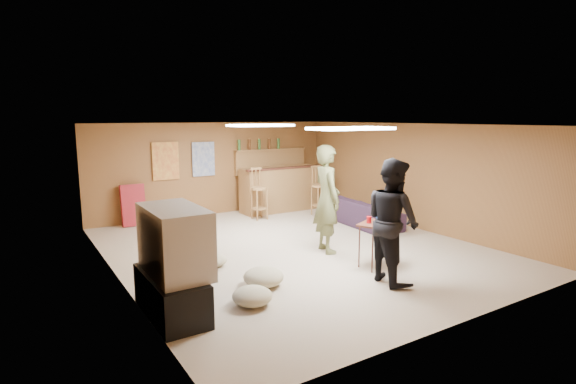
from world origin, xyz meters
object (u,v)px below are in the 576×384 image
person_black (392,221)px  tv_body (175,241)px  tray_table (375,245)px  sofa (363,212)px  person_olive (327,199)px  bar_counter (280,189)px

person_black → tv_body: bearing=87.5°
tray_table → sofa: bearing=52.0°
person_olive → tray_table: person_olive is taller
person_olive → sofa: person_olive is taller
sofa → tray_table: size_ratio=2.68×
bar_counter → tray_table: (-0.99, -4.49, -0.19)m
bar_counter → tray_table: bearing=-102.4°
sofa → tray_table: bearing=146.5°
person_black → tray_table: (0.21, 0.54, -0.53)m
tv_body → person_olive: (3.05, 1.06, 0.03)m
person_olive → person_black: bearing=-171.2°
person_olive → sofa: (1.86, 1.13, -0.65)m
tv_body → person_black: person_black is taller
sofa → person_olive: bearing=125.7°
tv_body → bar_counter: tv_body is taller
tv_body → bar_counter: 6.09m
person_olive → sofa: 2.27m
person_olive → sofa: bearing=-46.6°
bar_counter → sofa: (0.75, -2.26, -0.27)m
person_black → tray_table: person_black is taller
bar_counter → person_olive: person_olive is taller
person_olive → tray_table: size_ratio=2.61×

